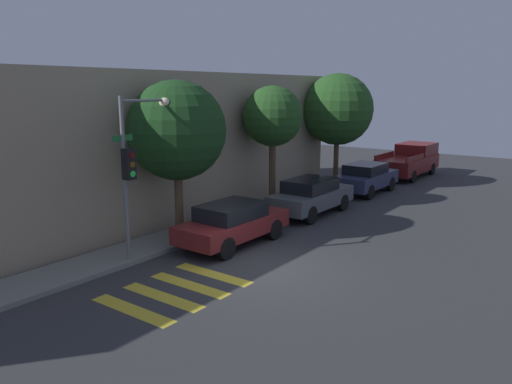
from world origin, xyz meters
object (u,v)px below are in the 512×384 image
Objects in this scene: sedan_near_corner at (233,223)px; sedan_middle at (311,195)px; sedan_far_end at (366,177)px; tree_far_end at (338,110)px; tree_near_corner at (177,131)px; traffic_light_pole at (137,152)px; tree_midblock at (273,117)px; pickup_truck at (409,160)px.

sedan_middle is (5.18, 0.00, 0.04)m from sedan_near_corner.
tree_far_end reaches higher than sedan_far_end.
tree_near_corner is at bearing 104.19° from sedan_near_corner.
traffic_light_pole is at bearing 174.63° from sedan_far_end.
sedan_middle is at bearing -161.55° from tree_far_end.
tree_near_corner is at bearing 169.79° from sedan_far_end.
traffic_light_pole is at bearing -174.84° from tree_midblock.
sedan_near_corner is 3.65m from tree_near_corner.
traffic_light_pole is 0.84× the size of tree_far_end.
sedan_near_corner is 11.82m from tree_far_end.
tree_far_end reaches higher than sedan_middle.
tree_near_corner is at bearing 180.00° from tree_far_end.
tree_near_corner reaches higher than sedan_near_corner.
sedan_far_end is at bearing 0.00° from sedan_middle.
sedan_middle is 5.42m from sedan_far_end.
sedan_middle is (8.07, -1.27, -2.53)m from traffic_light_pole.
sedan_far_end is 11.67m from tree_near_corner.
tree_near_corner reaches higher than sedan_middle.
pickup_truck is at bearing -6.59° from tree_near_corner.
sedan_middle is 7.12m from tree_far_end.
sedan_near_corner is 0.80× the size of tree_midblock.
tree_near_corner is (-5.68, 2.00, 2.97)m from sedan_middle.
sedan_far_end is (5.42, 0.00, -0.01)m from sedan_middle.
pickup_truck is 6.75m from tree_far_end.
sedan_middle is 11.61m from pickup_truck.
sedan_far_end is at bearing -5.37° from traffic_light_pole.
sedan_near_corner is 0.78× the size of tree_near_corner.
tree_midblock is (5.21, 2.00, 3.22)m from sedan_near_corner.
traffic_light_pole is 4.07m from sedan_near_corner.
traffic_light_pole is 2.53m from tree_near_corner.
tree_near_corner is (-17.30, 2.00, 2.82)m from pickup_truck.
tree_midblock reaches higher than sedan_middle.
tree_far_end reaches higher than tree_midblock.
tree_midblock is (0.03, 2.00, 3.18)m from sedan_middle.
sedan_middle is at bearing -180.00° from pickup_truck.
tree_far_end reaches higher than traffic_light_pole.
traffic_light_pole reaches higher than pickup_truck.
pickup_truck is (11.61, 0.00, 0.15)m from sedan_middle.
tree_near_corner is 5.72m from tree_midblock.
sedan_middle is 3.76m from tree_midblock.
tree_midblock is at bearing 180.00° from tree_far_end.
tree_near_corner is at bearing 173.41° from pickup_truck.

